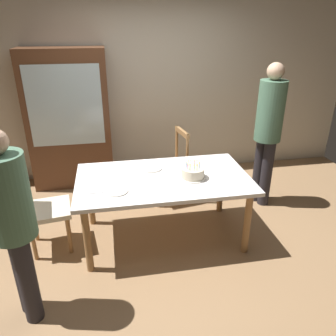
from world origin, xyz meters
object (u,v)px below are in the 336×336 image
Objects in this scene: birthday_cake at (193,173)px; chair_upholstered at (37,204)px; chair_spindle_back at (169,167)px; person_celebrant at (12,220)px; plate_far_side at (152,168)px; china_cabinet at (69,120)px; dining_table at (163,184)px; person_guest at (268,128)px; plate_near_celebrant at (116,191)px.

chair_upholstered is at bearing 176.47° from birthday_cake.
person_celebrant reaches higher than chair_spindle_back.
china_cabinet is (-0.96, 1.33, 0.21)m from plate_far_side.
chair_spindle_back is (0.31, 0.60, -0.28)m from plate_far_side.
person_celebrant is at bearing -87.69° from chair_upholstered.
dining_table is at bearing 34.06° from person_celebrant.
person_guest is (2.66, 0.51, 0.49)m from chair_upholstered.
chair_spindle_back is at bearing -29.73° from china_cabinet.
plate_near_celebrant is at bearing -72.57° from china_cabinet.
person_guest is at bearing 21.33° from dining_table.
chair_upholstered reaches higher than dining_table.
chair_spindle_back is at bearing 94.62° from birthday_cake.
plate_near_celebrant is 0.14× the size of person_celebrant.
chair_spindle_back is at bearing 75.14° from dining_table.
person_guest reaches higher than person_celebrant.
dining_table is 1.90m from china_cabinet.
person_guest is (1.16, -0.29, 0.56)m from chair_spindle_back.
plate_far_side is 0.23× the size of chair_upholstered.
person_celebrant reaches higher than dining_table.
chair_spindle_back is 1.00× the size of chair_upholstered.
dining_table is 0.99× the size of person_guest.
birthday_cake reaches higher than dining_table.
chair_spindle_back is at bearing 28.30° from chair_upholstered.
birthday_cake is 0.29× the size of chair_upholstered.
plate_near_celebrant is 0.85m from chair_upholstered.
person_celebrant reaches higher than birthday_cake.
birthday_cake is 0.29× the size of chair_spindle_back.
chair_upholstered is 0.50× the size of china_cabinet.
chair_spindle_back is 1.33m from person_guest.
plate_far_side is at bearing -117.13° from chair_spindle_back.
chair_upholstered is at bearing -151.70° from chair_spindle_back.
chair_upholstered is 0.60× the size of person_celebrant.
chair_spindle_back is at bearing 48.85° from person_celebrant.
plate_near_celebrant is 1.00× the size of plate_far_side.
china_cabinet is at bearing 157.31° from person_guest.
birthday_cake is at bearing -37.84° from plate_far_side.
chair_upholstered is (-1.19, -0.20, -0.21)m from plate_far_side.
plate_near_celebrant is at bearing -131.08° from plate_far_side.
plate_near_celebrant is 0.98m from person_celebrant.
chair_upholstered is 0.94m from person_celebrant.
person_celebrant is 2.40m from china_cabinet.
dining_table is 8.05× the size of plate_far_side.
plate_near_celebrant is at bearing -18.06° from chair_upholstered.
chair_spindle_back reaches higher than plate_far_side.
plate_near_celebrant is 1.88m from china_cabinet.
person_guest reaches higher than chair_spindle_back.
person_guest is (1.38, 0.54, 0.37)m from dining_table.
chair_upholstered is 0.53× the size of person_guest.
chair_spindle_back is 0.53× the size of person_guest.
person_guest is at bearing 11.97° from plate_far_side.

